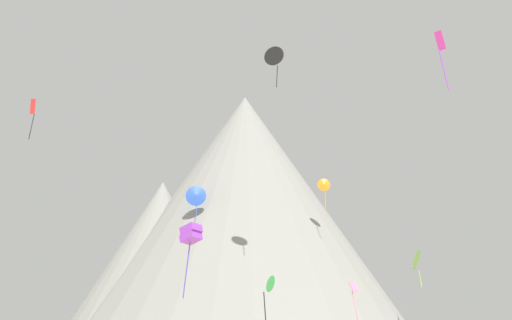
# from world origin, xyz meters

# --- Properties ---
(rock_massif) EXTENTS (78.28, 78.28, 47.32)m
(rock_massif) POSITION_xyz_m (-8.46, 70.42, 21.45)
(rock_massif) COLOR gray
(rock_massif) RESTS_ON ground_plane
(kite_violet_mid) EXTENTS (1.71, 1.67, 5.36)m
(kite_violet_mid) POSITION_xyz_m (-4.37, 23.34, 14.21)
(kite_violet_mid) COLOR purple
(kite_rainbow_mid) EXTENTS (0.82, 0.78, 0.74)m
(kite_rainbow_mid) POSITION_xyz_m (-2.69, 58.62, 14.31)
(kite_rainbow_mid) COLOR #E5668C
(kite_orange_high) EXTENTS (1.60, 0.39, 4.95)m
(kite_orange_high) POSITION_xyz_m (4.64, 57.65, 28.32)
(kite_orange_high) COLOR orange
(kite_magenta_high) EXTENTS (0.72, 0.60, 4.44)m
(kite_magenta_high) POSITION_xyz_m (13.80, 18.59, 25.50)
(kite_magenta_high) COLOR #D1339E
(kite_black_high) EXTENTS (2.23, 0.87, 4.72)m
(kite_black_high) POSITION_xyz_m (0.25, 40.04, 37.37)
(kite_black_high) COLOR black
(kite_pink_low) EXTENTS (0.75, 0.65, 3.03)m
(kite_pink_low) POSITION_xyz_m (7.24, 27.83, 10.50)
(kite_pink_low) COLOR pink
(kite_green_low) EXTENTS (1.12, 1.45, 4.73)m
(kite_green_low) POSITION_xyz_m (0.91, 26.68, 11.01)
(kite_green_low) COLOR green
(kite_blue_high) EXTENTS (2.61, 0.99, 4.34)m
(kite_blue_high) POSITION_xyz_m (-11.36, 55.96, 27.11)
(kite_blue_high) COLOR blue
(kite_lime_mid) EXTENTS (1.32, 2.63, 4.41)m
(kite_lime_mid) POSITION_xyz_m (15.26, 56.93, 18.43)
(kite_lime_mid) COLOR #8CD133
(kite_red_high) EXTENTS (0.75, 0.68, 4.49)m
(kite_red_high) POSITION_xyz_m (-24.13, 35.90, 30.57)
(kite_red_high) COLOR red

